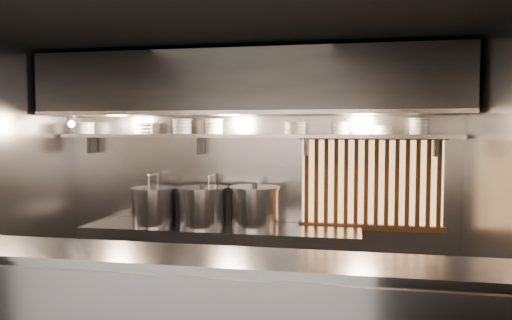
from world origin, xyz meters
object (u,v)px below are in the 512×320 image
(pendant_bulb, at_px, (240,128))
(heat_lamp, at_px, (70,119))
(stock_pot_right, at_px, (203,206))
(stock_pot_mid, at_px, (154,206))
(stock_pot_left, at_px, (255,207))

(pendant_bulb, bearing_deg, heat_lamp, -169.00)
(stock_pot_right, bearing_deg, stock_pot_mid, -176.84)
(stock_pot_mid, distance_m, stock_pot_right, 0.55)
(heat_lamp, height_order, pendant_bulb, heat_lamp)
(pendant_bulb, bearing_deg, stock_pot_mid, -173.03)
(stock_pot_right, bearing_deg, pendant_bulb, 12.12)
(heat_lamp, xyz_separation_m, stock_pot_right, (1.40, 0.26, -0.95))
(stock_pot_mid, relative_size, stock_pot_right, 0.87)
(stock_pot_left, bearing_deg, heat_lamp, -170.74)
(pendant_bulb, bearing_deg, stock_pot_right, -167.88)
(stock_pot_mid, bearing_deg, stock_pot_right, 3.16)
(heat_lamp, relative_size, stock_pot_right, 0.52)
(pendant_bulb, distance_m, stock_pot_right, 0.94)
(stock_pot_left, distance_m, stock_pot_right, 0.57)
(stock_pot_mid, height_order, stock_pot_right, stock_pot_right)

